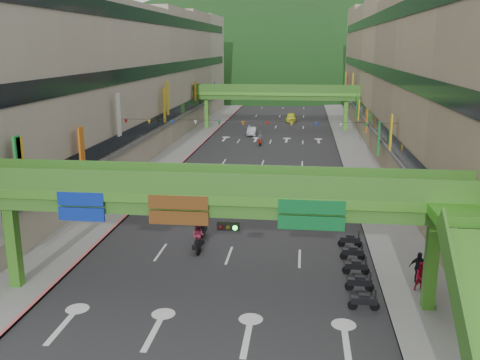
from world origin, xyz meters
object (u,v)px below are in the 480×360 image
at_px(overpass_near, 229,209).
at_px(scooter_rider_mid, 198,237).
at_px(car_silver, 252,131).
at_px(car_yellow, 291,117).
at_px(scooter_rider_near, 203,225).
at_px(pedestrian_red, 422,279).

xyz_separation_m(overpass_near, scooter_rider_mid, (-2.99, 6.96, -4.18)).
relative_size(car_silver, car_yellow, 0.83).
bearing_deg(scooter_rider_near, car_yellow, 85.63).
distance_m(scooter_rider_near, car_yellow, 59.99).
relative_size(scooter_rider_near, car_silver, 0.54).
bearing_deg(car_silver, scooter_rider_near, -90.85).
xyz_separation_m(scooter_rider_near, pedestrian_red, (13.36, -7.04, -0.13)).
distance_m(scooter_rider_near, scooter_rider_mid, 2.70).
xyz_separation_m(scooter_rider_mid, car_yellow, (4.36, 62.51, -0.25)).
bearing_deg(car_yellow, car_silver, -109.26).
bearing_deg(overpass_near, scooter_rider_near, 108.33).
distance_m(car_silver, car_yellow, 16.69).
height_order(car_silver, car_yellow, car_yellow).
height_order(overpass_near, pedestrian_red, overpass_near).
bearing_deg(pedestrian_red, scooter_rider_mid, 152.45).
xyz_separation_m(car_yellow, pedestrian_red, (8.79, -66.85, 0.04)).
bearing_deg(car_silver, overpass_near, -87.64).
height_order(overpass_near, scooter_rider_near, overpass_near).
height_order(overpass_near, car_yellow, overpass_near).
distance_m(overpass_near, scooter_rider_mid, 8.66).
bearing_deg(overpass_near, pedestrian_red, 14.45).
bearing_deg(car_yellow, scooter_rider_mid, -94.23).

